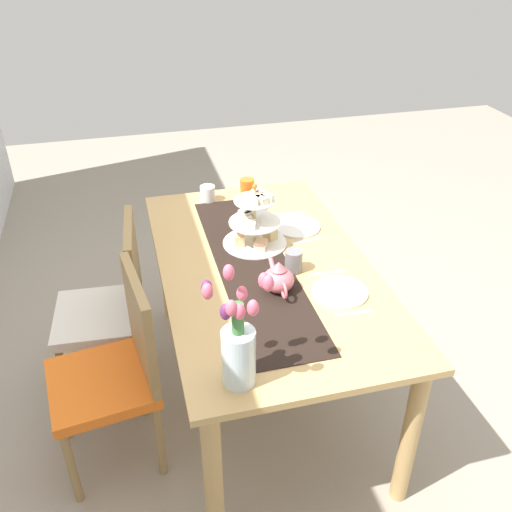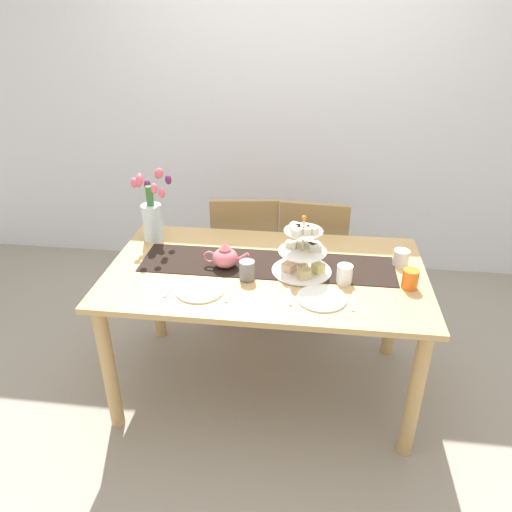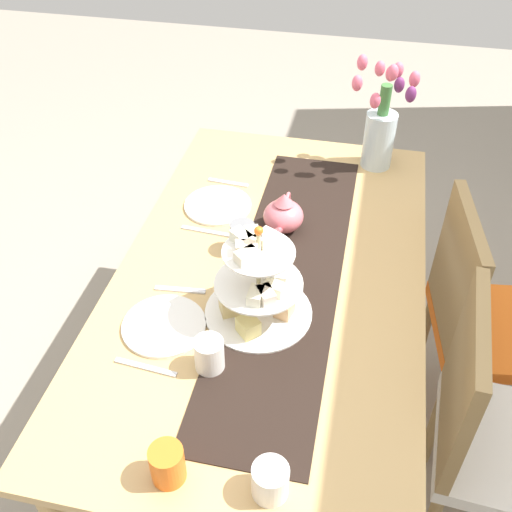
% 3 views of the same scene
% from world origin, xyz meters
% --- Properties ---
extents(ground_plane, '(8.00, 8.00, 0.00)m').
position_xyz_m(ground_plane, '(0.00, 0.00, 0.00)').
color(ground_plane, gray).
extents(dining_table, '(1.61, 0.92, 0.76)m').
position_xyz_m(dining_table, '(0.00, 0.00, 0.66)').
color(dining_table, tan).
rests_on(dining_table, ground_plane).
extents(chair_left, '(0.47, 0.47, 0.91)m').
position_xyz_m(chair_left, '(-0.21, 0.69, 0.50)').
color(chair_left, olive).
rests_on(chair_left, ground_plane).
extents(chair_right, '(0.45, 0.45, 0.91)m').
position_xyz_m(chair_right, '(0.24, 0.69, 0.50)').
color(chair_right, olive).
rests_on(chair_right, ground_plane).
extents(table_runner, '(1.31, 0.31, 0.00)m').
position_xyz_m(table_runner, '(0.00, 0.05, 0.77)').
color(table_runner, black).
rests_on(table_runner, dining_table).
extents(tiered_cake_stand, '(0.30, 0.30, 0.30)m').
position_xyz_m(tiered_cake_stand, '(0.18, -0.00, 0.87)').
color(tiered_cake_stand, beige).
rests_on(tiered_cake_stand, table_runner).
extents(teapot, '(0.24, 0.13, 0.14)m').
position_xyz_m(teapot, '(-0.21, 0.00, 0.82)').
color(teapot, '#D66B75').
rests_on(teapot, table_runner).
extents(tulip_vase, '(0.19, 0.22, 0.42)m').
position_xyz_m(tulip_vase, '(-0.67, 0.27, 0.93)').
color(tulip_vase, silver).
rests_on(tulip_vase, dining_table).
extents(cream_jug, '(0.08, 0.08, 0.08)m').
position_xyz_m(cream_jug, '(0.68, 0.13, 0.81)').
color(cream_jug, white).
rests_on(cream_jug, dining_table).
extents(dinner_plate_left, '(0.23, 0.23, 0.01)m').
position_xyz_m(dinner_plate_left, '(-0.29, -0.24, 0.77)').
color(dinner_plate_left, white).
rests_on(dinner_plate_left, dining_table).
extents(fork_left, '(0.03, 0.15, 0.01)m').
position_xyz_m(fork_left, '(-0.43, -0.24, 0.77)').
color(fork_left, silver).
rests_on(fork_left, dining_table).
extents(knife_left, '(0.03, 0.17, 0.01)m').
position_xyz_m(knife_left, '(-0.14, -0.24, 0.77)').
color(knife_left, silver).
rests_on(knife_left, dining_table).
extents(dinner_plate_right, '(0.23, 0.23, 0.01)m').
position_xyz_m(dinner_plate_right, '(0.28, -0.24, 0.77)').
color(dinner_plate_right, white).
rests_on(dinner_plate_right, dining_table).
extents(fork_right, '(0.03, 0.15, 0.01)m').
position_xyz_m(fork_right, '(0.14, -0.24, 0.77)').
color(fork_right, silver).
rests_on(fork_right, dining_table).
extents(knife_right, '(0.03, 0.17, 0.01)m').
position_xyz_m(knife_right, '(0.43, -0.24, 0.77)').
color(knife_right, silver).
rests_on(knife_right, dining_table).
extents(mug_grey, '(0.08, 0.08, 0.09)m').
position_xyz_m(mug_grey, '(-0.08, -0.11, 0.82)').
color(mug_grey, slate).
rests_on(mug_grey, table_runner).
extents(mug_white_text, '(0.08, 0.08, 0.09)m').
position_xyz_m(mug_white_text, '(0.39, -0.08, 0.81)').
color(mug_white_text, white).
rests_on(mug_white_text, dining_table).
extents(mug_orange, '(0.08, 0.08, 0.09)m').
position_xyz_m(mug_orange, '(0.70, -0.09, 0.81)').
color(mug_orange, orange).
rests_on(mug_orange, dining_table).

